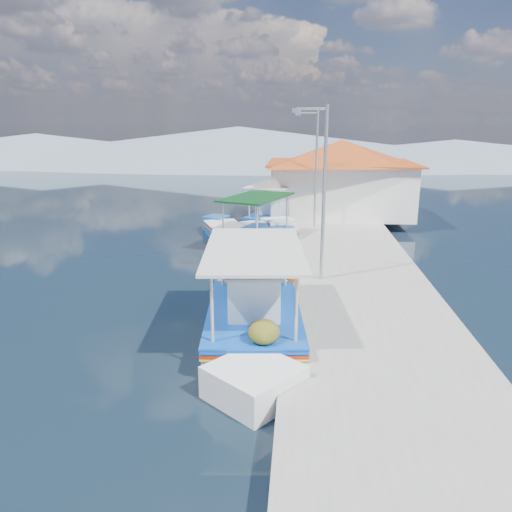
{
  "coord_description": "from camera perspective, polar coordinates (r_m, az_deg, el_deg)",
  "views": [
    {
      "loc": [
        3.75,
        -14.86,
        5.97
      ],
      "look_at": [
        2.26,
        1.94,
        1.3
      ],
      "focal_mm": 34.35,
      "sensor_mm": 36.0,
      "label": 1
    }
  ],
  "objects": [
    {
      "name": "bollards",
      "position": [
        20.8,
        5.02,
        0.6
      ],
      "size": [
        0.2,
        17.2,
        0.3
      ],
      "color": "#A5A8AD",
      "rests_on": "quay"
    },
    {
      "name": "caique_far",
      "position": [
        28.8,
        2.14,
        4.52
      ],
      "size": [
        3.63,
        7.51,
        2.73
      ],
      "rotation": [
        0.0,
        0.0,
        0.27
      ],
      "color": "white",
      "rests_on": "ground"
    },
    {
      "name": "caique_blue_hull",
      "position": [
        25.98,
        -3.47,
        2.78
      ],
      "size": [
        3.1,
        5.27,
        1.02
      ],
      "rotation": [
        0.0,
        0.0,
        -0.4
      ],
      "color": "#1B52A4",
      "rests_on": "ground"
    },
    {
      "name": "mountain_ridge",
      "position": [
        71.03,
        7.46,
        12.17
      ],
      "size": [
        171.4,
        96.0,
        5.5
      ],
      "color": "slate",
      "rests_on": "ground"
    },
    {
      "name": "lamp_post_near",
      "position": [
        17.01,
        7.65,
        8.19
      ],
      "size": [
        1.21,
        0.14,
        6.0
      ],
      "color": "#A5A8AD",
      "rests_on": "quay"
    },
    {
      "name": "quay",
      "position": [
        21.74,
        10.55,
        -0.05
      ],
      "size": [
        5.0,
        44.0,
        0.5
      ],
      "primitive_type": "cube",
      "color": "#A3A098",
      "rests_on": "ground"
    },
    {
      "name": "main_caique",
      "position": [
        14.03,
        -0.14,
        -7.19
      ],
      "size": [
        3.09,
        8.88,
        2.93
      ],
      "rotation": [
        0.0,
        0.0,
        -0.09
      ],
      "color": "white",
      "rests_on": "ground"
    },
    {
      "name": "caique_green_canopy",
      "position": [
        23.73,
        -0.01,
        1.94
      ],
      "size": [
        3.96,
        6.99,
        2.81
      ],
      "rotation": [
        0.0,
        0.0,
        0.37
      ],
      "color": "white",
      "rests_on": "ground"
    },
    {
      "name": "ground",
      "position": [
        16.45,
        -8.53,
        -5.99
      ],
      "size": [
        160.0,
        160.0,
        0.0
      ],
      "primitive_type": "plane",
      "color": "black",
      "rests_on": "ground"
    },
    {
      "name": "harbor_building",
      "position": [
        30.13,
        9.8,
        9.17
      ],
      "size": [
        10.49,
        10.49,
        4.4
      ],
      "color": "white",
      "rests_on": "quay"
    },
    {
      "name": "lamp_post_far",
      "position": [
        25.96,
        6.83,
        10.69
      ],
      "size": [
        1.21,
        0.14,
        6.0
      ],
      "color": "#A5A8AD",
      "rests_on": "quay"
    }
  ]
}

